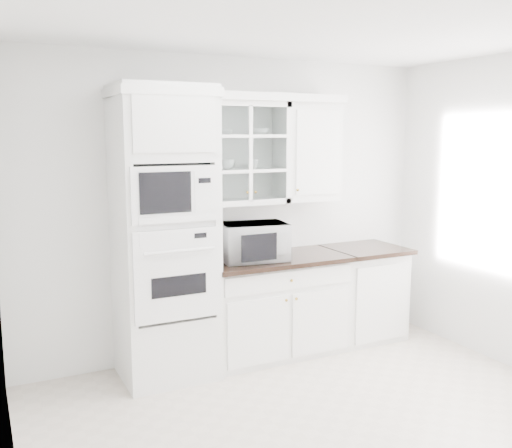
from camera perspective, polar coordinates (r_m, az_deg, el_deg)
ground at (r=4.19m, az=8.08°, el=-19.79°), size 4.00×3.50×0.01m
room_shell at (r=4.04m, az=5.18°, el=5.59°), size 4.00×3.50×2.70m
oven_column at (r=4.71m, az=-9.12°, el=-1.13°), size 0.76×0.68×2.40m
base_cabinet_run at (r=5.29m, az=1.80°, el=-8.10°), size 1.32×0.67×0.92m
extra_base_cabinet at (r=5.81m, az=10.60°, el=-6.69°), size 0.72×0.67×0.92m
upper_cabinet_glass at (r=5.07m, az=-1.36°, el=7.09°), size 0.80×0.33×0.90m
upper_cabinet_solid at (r=5.39m, az=5.21°, el=7.17°), size 0.55×0.33×0.90m
crown_molding at (r=5.02m, az=-2.38°, el=12.61°), size 2.14×0.38×0.07m
countertop_microwave at (r=5.02m, az=-0.30°, el=-1.73°), size 0.63×0.55×0.33m
bowl_a at (r=4.99m, az=-3.41°, el=9.16°), size 0.25×0.25×0.05m
bowl_b at (r=5.16m, az=0.32°, el=9.21°), size 0.23×0.23×0.06m
cup_a at (r=5.00m, az=-2.79°, el=5.97°), size 0.13×0.13×0.09m
cup_b at (r=5.11m, az=-0.26°, el=6.02°), size 0.10×0.10×0.09m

